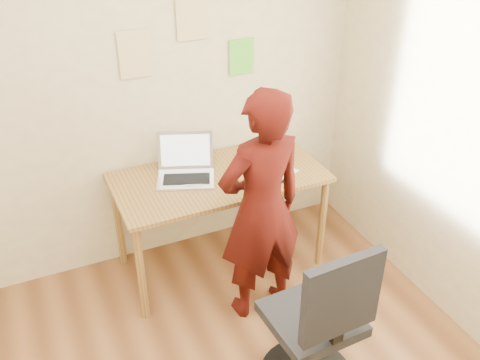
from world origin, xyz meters
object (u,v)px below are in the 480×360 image
office_chair (318,331)px  person (261,209)px  desk (219,187)px  laptop (186,169)px  phone (273,180)px

office_chair → person: person is taller
office_chair → person: bearing=86.5°
desk → laptop: (-0.20, 0.08, 0.14)m
phone → office_chair: bearing=-134.5°
laptop → person: person is taller
office_chair → person: (0.01, 0.70, 0.33)m
laptop → desk: bearing=-0.4°
phone → laptop: bearing=119.2°
phone → office_chair: size_ratio=0.14×
person → office_chair: bearing=85.5°
desk → office_chair: bearing=-87.5°
laptop → office_chair: (0.26, -1.29, -0.36)m
phone → office_chair: 1.08m
office_chair → laptop: bearing=98.5°
desk → phone: 0.38m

